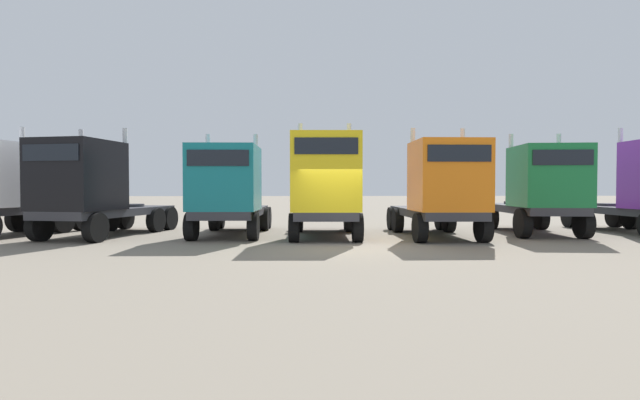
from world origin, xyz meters
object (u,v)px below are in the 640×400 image
semi_truck_teal (228,190)px  semi_truck_black (90,188)px  semi_truck_orange (442,189)px  semi_truck_green (540,189)px  semi_truck_yellow (325,185)px

semi_truck_teal → semi_truck_black: bearing=-85.9°
semi_truck_black → semi_truck_orange: bearing=99.2°
semi_truck_orange → semi_truck_teal: bearing=-97.3°
semi_truck_black → semi_truck_orange: size_ratio=1.08×
semi_truck_green → semi_truck_black: bearing=-82.9°
semi_truck_yellow → semi_truck_orange: 4.29m
semi_truck_yellow → semi_truck_orange: size_ratio=0.99×
semi_truck_yellow → semi_truck_black: bearing=-91.2°
semi_truck_yellow → semi_truck_green: (8.59, 0.79, -0.17)m
semi_truck_teal → semi_truck_orange: bearing=83.7°
semi_truck_green → semi_truck_orange: bearing=-68.6°
semi_truck_yellow → semi_truck_green: semi_truck_yellow is taller
semi_truck_black → semi_truck_teal: (5.08, 0.21, -0.07)m
semi_truck_teal → semi_truck_orange: size_ratio=1.03×
semi_truck_black → semi_truck_green: 17.34m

